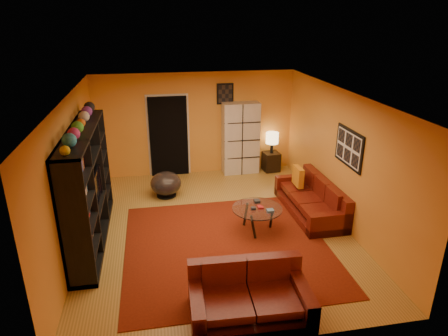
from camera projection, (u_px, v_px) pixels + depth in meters
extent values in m
plane|color=olive|center=(215.00, 228.00, 7.82)|extent=(6.00, 6.00, 0.00)
plane|color=white|center=(214.00, 96.00, 6.88)|extent=(6.00, 6.00, 0.00)
plane|color=orange|center=(196.00, 124.00, 10.10)|extent=(6.00, 0.00, 6.00)
plane|color=orange|center=(255.00, 257.00, 4.60)|extent=(6.00, 0.00, 6.00)
plane|color=orange|center=(73.00, 175.00, 6.93)|extent=(0.00, 6.00, 6.00)
plane|color=orange|center=(341.00, 158.00, 7.76)|extent=(0.00, 6.00, 6.00)
cube|color=#59160A|center=(227.00, 246.00, 7.19)|extent=(3.60, 3.60, 0.01)
cube|color=black|center=(169.00, 137.00, 10.05)|extent=(0.95, 0.10, 2.04)
cube|color=black|center=(349.00, 148.00, 7.38)|extent=(0.03, 1.00, 0.70)
cube|color=black|center=(225.00, 94.00, 9.93)|extent=(0.42, 0.03, 0.52)
cube|color=black|center=(88.00, 187.00, 7.06)|extent=(0.45, 3.00, 2.10)
imported|color=black|center=(91.00, 189.00, 7.13)|extent=(0.97, 0.13, 0.56)
cube|color=#53110B|center=(309.00, 206.00, 8.36)|extent=(0.89, 2.09, 0.32)
cube|color=#53110B|center=(325.00, 193.00, 8.33)|extent=(0.22, 2.08, 0.85)
cube|color=#53110B|center=(330.00, 221.00, 7.44)|extent=(0.85, 0.20, 0.62)
cube|color=#53110B|center=(294.00, 182.00, 9.17)|extent=(0.85, 0.20, 0.62)
cube|color=#53110B|center=(320.00, 204.00, 7.72)|extent=(0.64, 0.56, 0.12)
cube|color=#53110B|center=(309.00, 192.00, 8.24)|extent=(0.64, 0.56, 0.12)
cube|color=#53110B|center=(298.00, 182.00, 8.76)|extent=(0.64, 0.56, 0.12)
cube|color=#53110B|center=(250.00, 307.00, 5.48)|extent=(1.68, 1.05, 0.32)
cube|color=#53110B|center=(245.00, 273.00, 5.76)|extent=(1.64, 0.25, 0.85)
cube|color=#53110B|center=(302.00, 293.00, 5.52)|extent=(0.22, 0.99, 0.62)
cube|color=#53110B|center=(197.00, 303.00, 5.33)|extent=(0.22, 0.99, 0.62)
cube|color=#53110B|center=(274.00, 288.00, 5.37)|extent=(0.65, 0.79, 0.12)
cube|color=#53110B|center=(227.00, 292.00, 5.29)|extent=(0.65, 0.79, 0.12)
cube|color=orange|center=(298.00, 176.00, 8.63)|extent=(0.12, 0.42, 0.42)
cylinder|color=silver|center=(257.00, 208.00, 7.55)|extent=(0.95, 0.95, 0.02)
cylinder|color=black|center=(271.00, 218.00, 7.69)|extent=(0.05, 0.05, 0.46)
cylinder|color=black|center=(246.00, 214.00, 7.83)|extent=(0.05, 0.05, 0.46)
cylinder|color=black|center=(253.00, 227.00, 7.37)|extent=(0.05, 0.05, 0.46)
cube|color=silver|center=(241.00, 138.00, 10.24)|extent=(0.94, 0.43, 1.85)
cylinder|color=black|center=(167.00, 195.00, 9.17)|extent=(0.44, 0.44, 0.03)
cylinder|color=black|center=(166.00, 192.00, 9.14)|extent=(0.06, 0.06, 0.15)
ellipsoid|color=#423A3B|center=(166.00, 183.00, 9.07)|extent=(0.70, 0.70, 0.53)
cube|color=black|center=(271.00, 162.00, 10.57)|extent=(0.44, 0.44, 0.50)
cylinder|color=black|center=(272.00, 148.00, 10.44)|extent=(0.08, 0.08, 0.26)
cylinder|color=#FFD88C|center=(272.00, 138.00, 10.34)|extent=(0.33, 0.33, 0.28)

